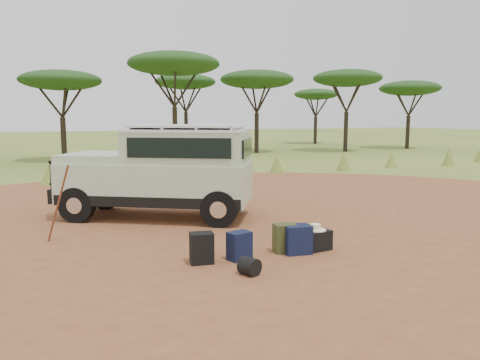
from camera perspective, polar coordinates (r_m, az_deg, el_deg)
name	(u,v)px	position (r m, az deg, el deg)	size (l,w,h in m)	color
ground	(224,238)	(9.36, -1.98, -7.09)	(140.00, 140.00, 0.00)	#5C7128
dirt_clearing	(224,238)	(9.36, -1.98, -7.06)	(23.00, 23.00, 0.01)	brown
grass_fringe	(140,171)	(17.54, -12.06, 1.08)	(36.60, 1.60, 0.90)	#5C7128
acacia_treeline	(110,73)	(28.62, -15.59, 12.47)	(46.70, 13.20, 6.26)	black
safari_vehicle	(163,173)	(11.18, -9.36, 0.81)	(4.75, 3.86, 2.20)	#ABC0A4
walking_staff	(58,204)	(9.51, -21.30, -2.74)	(0.04, 0.04, 1.58)	brown
backpack_black	(202,248)	(7.76, -4.70, -8.29)	(0.38, 0.28, 0.52)	black
backpack_navy	(239,246)	(7.91, -0.08, -8.06)	(0.37, 0.26, 0.49)	#111737
backpack_olive	(284,238)	(8.37, 5.45, -7.09)	(0.37, 0.27, 0.52)	#3D431F
duffel_navy	(297,239)	(8.33, 6.99, -7.21)	(0.45, 0.34, 0.51)	#111737
hard_case	(315,240)	(8.60, 9.14, -7.25)	(0.52, 0.37, 0.37)	black
stuff_sack	(249,266)	(7.23, 1.15, -10.48)	(0.27, 0.27, 0.27)	black
safari_hat	(315,228)	(8.55, 9.17, -5.79)	(0.38, 0.38, 0.11)	beige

